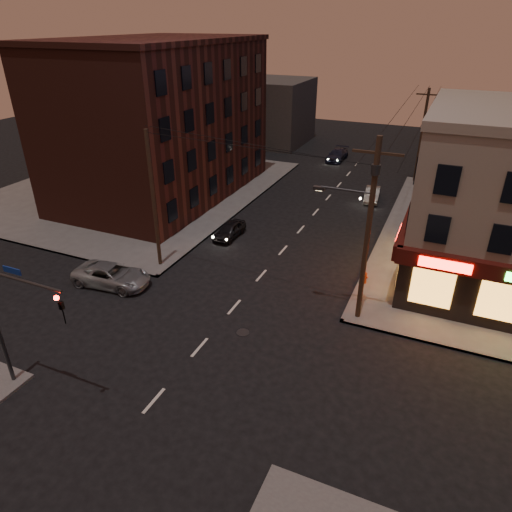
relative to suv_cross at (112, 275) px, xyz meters
The scene contains 15 objects.
ground 8.74m from the suv_cross, 21.46° to the right, with size 120.00×120.00×0.00m, color black.
sidewalk_nw 18.66m from the suv_cross, 122.03° to the left, with size 24.00×28.00×0.15m, color #514F4C.
brick_apartment 18.07m from the suv_cross, 112.01° to the left, with size 12.00×20.00×13.00m, color #451E16.
bg_building_ne_a 41.34m from the suv_cross, 57.58° to the left, with size 10.00×12.00×7.00m, color #3F3D3A.
bg_building_nw 39.26m from the suv_cross, 97.18° to the left, with size 9.00×10.00×8.00m, color #3F3D3A.
bg_building_ne_b 52.84m from the suv_cross, 67.61° to the left, with size 8.00×8.00×6.00m, color #3F3D3A.
utility_pole_main 15.86m from the suv_cross, 10.02° to the left, with size 4.20×0.44×10.00m.
utility_pole_far 32.68m from the suv_cross, 62.64° to the left, with size 0.26×0.26×9.00m, color #382619.
utility_pole_west 5.33m from the suv_cross, 68.44° to the left, with size 0.24×0.24×9.00m, color #382619.
traffic_signal 9.79m from the suv_cross, 73.87° to the right, with size 4.49×0.32×6.47m.
suv_cross is the anchor object (origin of this frame).
sedan_near 9.92m from the suv_cross, 68.83° to the left, with size 1.40×3.49×1.19m, color black.
sedan_mid 24.78m from the suv_cross, 61.10° to the left, with size 1.26×3.61×1.19m, color slate.
sedan_far 33.93m from the suv_cross, 80.55° to the left, with size 1.81×4.46×1.29m, color black.
fire_hydrant 15.83m from the suv_cross, 23.59° to the left, with size 0.35×0.35×0.78m.
Camera 1 is at (10.07, -15.74, 14.91)m, focal length 32.00 mm.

